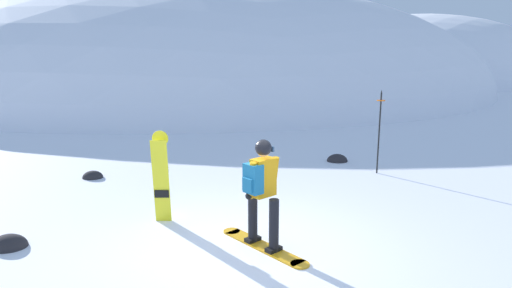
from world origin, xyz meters
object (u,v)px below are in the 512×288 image
at_px(rock_mid, 11,246).
at_px(snowboarder_main, 264,191).
at_px(rock_small, 339,161).
at_px(rock_dark, 95,178).
at_px(piste_marker_near, 382,127).
at_px(spare_snowboard, 163,177).

bearing_deg(rock_mid, snowboarder_main, -0.40).
bearing_deg(snowboarder_main, rock_small, 68.30).
xyz_separation_m(rock_dark, rock_small, (6.15, 1.60, 0.00)).
bearing_deg(rock_dark, rock_small, 14.57).
xyz_separation_m(piste_marker_near, rock_mid, (-6.87, -4.20, -1.18)).
bearing_deg(rock_dark, spare_snowboard, -50.77).
height_order(rock_dark, rock_mid, rock_mid).
bearing_deg(spare_snowboard, rock_mid, -155.24).
bearing_deg(snowboarder_main, rock_mid, 179.60).
relative_size(rock_dark, rock_mid, 0.86).
relative_size(piste_marker_near, rock_mid, 3.63).
distance_m(rock_dark, rock_mid, 3.78).
height_order(piste_marker_near, rock_small, piste_marker_near).
bearing_deg(rock_dark, rock_mid, -89.09).
relative_size(rock_mid, rock_small, 1.00).
relative_size(piste_marker_near, rock_small, 3.64).
xyz_separation_m(snowboarder_main, rock_small, (2.15, 5.41, -0.92)).
distance_m(piste_marker_near, rock_mid, 8.13).
xyz_separation_m(rock_dark, rock_mid, (0.06, -3.78, 0.00)).
distance_m(snowboarder_main, rock_small, 5.89).
relative_size(snowboarder_main, rock_small, 3.01).
bearing_deg(rock_mid, rock_small, 41.45).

